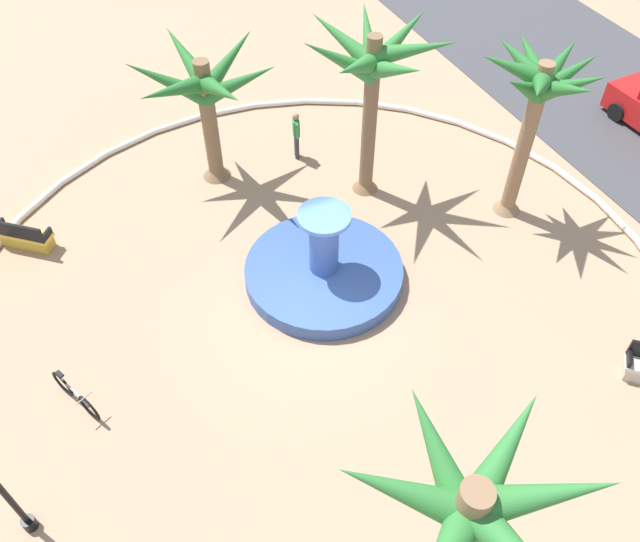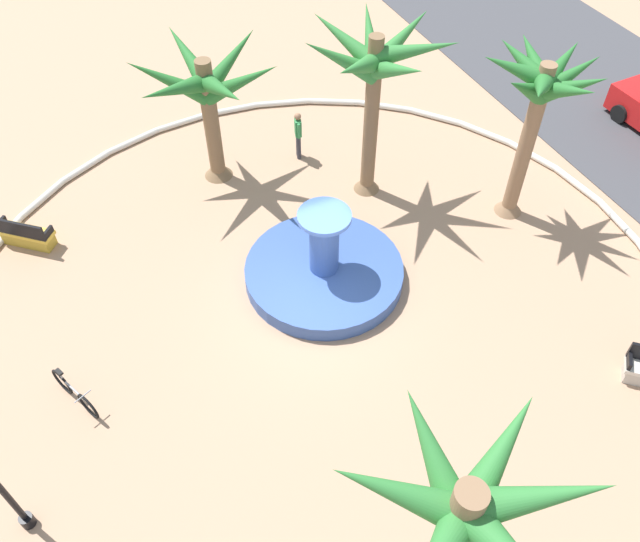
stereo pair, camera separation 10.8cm
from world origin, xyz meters
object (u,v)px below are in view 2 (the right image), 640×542
at_px(palm_tree_near_fountain, 540,95).
at_px(person_cyclist_photo, 298,133).
at_px(palm_tree_by_curb, 206,90).
at_px(palm_tree_mid_plaza, 374,70).
at_px(bicycle_red_frame, 75,393).
at_px(palm_tree_far_side, 458,531).
at_px(bench_east, 27,235).
at_px(fountain, 324,270).

xyz_separation_m(palm_tree_near_fountain, person_cyclist_photo, (-5.05, -4.67, -3.05)).
height_order(palm_tree_by_curb, palm_tree_mid_plaza, palm_tree_mid_plaza).
bearing_deg(palm_tree_mid_plaza, bicycle_red_frame, -67.46).
distance_m(palm_tree_near_fountain, palm_tree_by_curb, 9.09).
bearing_deg(palm_tree_far_side, bench_east, -158.75).
height_order(palm_tree_by_curb, bicycle_red_frame, palm_tree_by_curb).
height_order(fountain, bicycle_red_frame, fountain).
relative_size(palm_tree_mid_plaza, person_cyclist_photo, 3.22).
relative_size(fountain, bench_east, 2.77).
distance_m(palm_tree_by_curb, person_cyclist_photo, 3.48).
bearing_deg(palm_tree_mid_plaza, fountain, -44.22).
distance_m(palm_tree_by_curb, bench_east, 6.55).
bearing_deg(palm_tree_by_curb, palm_tree_far_side, -3.20).
bearing_deg(fountain, palm_tree_by_curb, -167.57).
height_order(palm_tree_near_fountain, palm_tree_far_side, palm_tree_far_side).
bearing_deg(bench_east, palm_tree_by_curb, 96.42).
distance_m(palm_tree_far_side, person_cyclist_photo, 14.55).
bearing_deg(palm_tree_near_fountain, person_cyclist_photo, -137.20).
xyz_separation_m(fountain, bench_east, (-4.74, -7.10, 0.02)).
xyz_separation_m(palm_tree_near_fountain, bicycle_red_frame, (1.30, -13.03, -3.59)).
relative_size(fountain, person_cyclist_photo, 2.58).
height_order(fountain, palm_tree_mid_plaza, palm_tree_mid_plaza).
distance_m(fountain, palm_tree_far_side, 9.58).
bearing_deg(bicycle_red_frame, palm_tree_by_curb, 139.13).
height_order(fountain, bench_east, fountain).
height_order(bicycle_red_frame, person_cyclist_photo, person_cyclist_photo).
height_order(palm_tree_near_fountain, bicycle_red_frame, palm_tree_near_fountain).
bearing_deg(bench_east, palm_tree_near_fountain, 71.09).
bearing_deg(fountain, palm_tree_mid_plaza, 135.78).
xyz_separation_m(fountain, bicycle_red_frame, (1.12, -6.83, 0.06)).
bearing_deg(palm_tree_far_side, bicycle_red_frame, -146.51).
bearing_deg(palm_tree_mid_plaza, bench_east, -100.61).
height_order(palm_tree_far_side, bicycle_red_frame, palm_tree_far_side).
xyz_separation_m(palm_tree_by_curb, person_cyclist_photo, (0.17, 2.72, -2.17)).
xyz_separation_m(bench_east, person_cyclist_photo, (-0.49, 8.63, 0.58)).
distance_m(palm_tree_near_fountain, palm_tree_mid_plaza, 4.34).
bearing_deg(palm_tree_far_side, person_cyclist_photo, 165.70).
bearing_deg(palm_tree_near_fountain, fountain, -88.34).
height_order(palm_tree_mid_plaza, bicycle_red_frame, palm_tree_mid_plaza).
xyz_separation_m(bicycle_red_frame, person_cyclist_photo, (-6.35, 8.36, 0.55)).
bearing_deg(fountain, bicycle_red_frame, -80.71).
xyz_separation_m(palm_tree_near_fountain, palm_tree_by_curb, (-5.22, -7.39, -0.88)).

